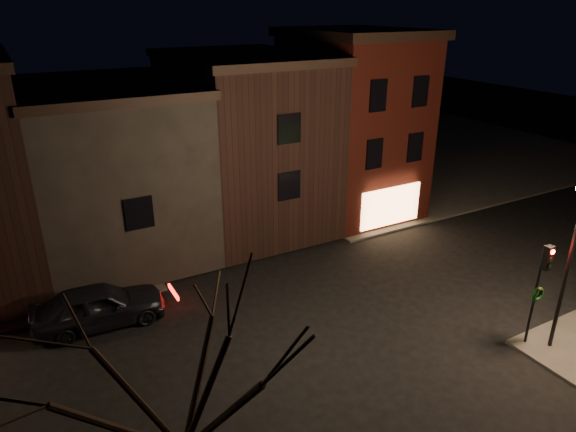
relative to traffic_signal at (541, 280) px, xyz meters
name	(u,v)px	position (x,y,z in m)	size (l,w,h in m)	color
ground	(322,314)	(-5.60, 5.51, -2.81)	(120.00, 120.00, 0.00)	black
sidewalk_far_right	(389,145)	(14.40, 25.51, -2.75)	(30.00, 30.00, 0.12)	#2D2B28
corner_building	(352,122)	(2.40, 14.98, 2.59)	(6.50, 8.50, 10.50)	#3D100A
row_building_a	(245,141)	(-4.10, 16.01, 2.03)	(7.30, 10.30, 9.40)	black
row_building_b	(112,168)	(-11.35, 16.01, 1.53)	(7.80, 10.30, 8.40)	black
traffic_signal	(541,280)	(0.00, 0.00, 0.00)	(0.58, 0.38, 4.05)	black
bare_tree_left	(175,366)	(-13.60, -1.49, 2.63)	(5.60, 5.60, 7.50)	black
parked_car_a	(99,306)	(-13.69, 9.24, -1.95)	(2.03, 5.05, 1.72)	black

